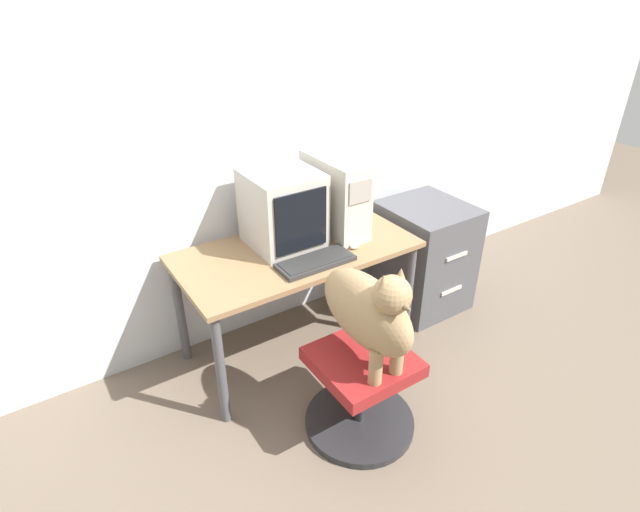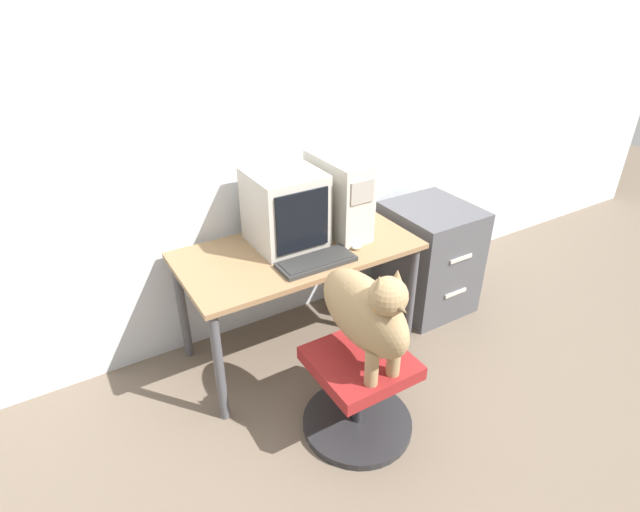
{
  "view_description": "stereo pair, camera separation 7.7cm",
  "coord_description": "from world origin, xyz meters",
  "px_view_note": "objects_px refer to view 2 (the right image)",
  "views": [
    {
      "loc": [
        -1.24,
        -1.79,
        2.05
      ],
      "look_at": [
        -0.04,
        0.04,
        0.82
      ],
      "focal_mm": 28.0,
      "sensor_mm": 36.0,
      "label": 1
    },
    {
      "loc": [
        -1.17,
        -1.83,
        2.05
      ],
      "look_at": [
        -0.04,
        0.04,
        0.82
      ],
      "focal_mm": 28.0,
      "sensor_mm": 36.0,
      "label": 2
    }
  ],
  "objects_px": {
    "crt_monitor": "(285,208)",
    "filing_cabinet": "(428,258)",
    "pc_tower": "(338,195)",
    "dog": "(367,311)",
    "office_chair": "(359,392)",
    "keyboard": "(316,262)"
  },
  "relations": [
    {
      "from": "pc_tower",
      "to": "filing_cabinet",
      "type": "distance_m",
      "value": 0.89
    },
    {
      "from": "crt_monitor",
      "to": "office_chair",
      "type": "height_order",
      "value": "crt_monitor"
    },
    {
      "from": "dog",
      "to": "office_chair",
      "type": "bearing_deg",
      "value": 90.0
    },
    {
      "from": "pc_tower",
      "to": "office_chair",
      "type": "relative_size",
      "value": 0.83
    },
    {
      "from": "office_chair",
      "to": "dog",
      "type": "height_order",
      "value": "dog"
    },
    {
      "from": "office_chair",
      "to": "filing_cabinet",
      "type": "height_order",
      "value": "filing_cabinet"
    },
    {
      "from": "crt_monitor",
      "to": "filing_cabinet",
      "type": "relative_size",
      "value": 0.58
    },
    {
      "from": "crt_monitor",
      "to": "keyboard",
      "type": "height_order",
      "value": "crt_monitor"
    },
    {
      "from": "pc_tower",
      "to": "office_chair",
      "type": "xyz_separation_m",
      "value": [
        -0.37,
        -0.77,
        -0.71
      ]
    },
    {
      "from": "dog",
      "to": "crt_monitor",
      "type": "bearing_deg",
      "value": 87.69
    },
    {
      "from": "pc_tower",
      "to": "crt_monitor",
      "type": "bearing_deg",
      "value": 175.27
    },
    {
      "from": "filing_cabinet",
      "to": "dog",
      "type": "bearing_deg",
      "value": -146.14
    },
    {
      "from": "keyboard",
      "to": "office_chair",
      "type": "bearing_deg",
      "value": -96.33
    },
    {
      "from": "office_chair",
      "to": "dog",
      "type": "bearing_deg",
      "value": -90.0
    },
    {
      "from": "keyboard",
      "to": "office_chair",
      "type": "distance_m",
      "value": 0.7
    },
    {
      "from": "dog",
      "to": "filing_cabinet",
      "type": "distance_m",
      "value": 1.32
    },
    {
      "from": "keyboard",
      "to": "dog",
      "type": "xyz_separation_m",
      "value": [
        -0.06,
        -0.53,
        0.02
      ]
    },
    {
      "from": "pc_tower",
      "to": "office_chair",
      "type": "bearing_deg",
      "value": -115.35
    },
    {
      "from": "office_chair",
      "to": "dog",
      "type": "distance_m",
      "value": 0.52
    },
    {
      "from": "crt_monitor",
      "to": "pc_tower",
      "type": "bearing_deg",
      "value": -4.73
    },
    {
      "from": "pc_tower",
      "to": "filing_cabinet",
      "type": "relative_size",
      "value": 0.64
    },
    {
      "from": "crt_monitor",
      "to": "dog",
      "type": "xyz_separation_m",
      "value": [
        -0.03,
        -0.83,
        -0.18
      ]
    }
  ]
}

